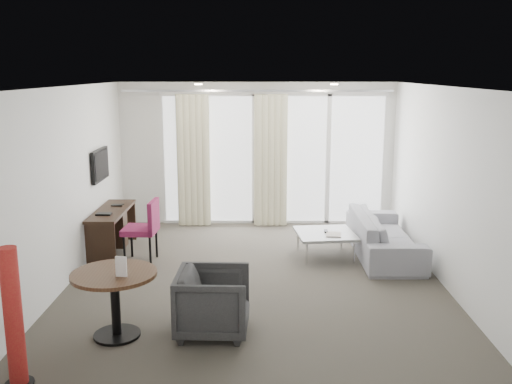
{
  "coord_description": "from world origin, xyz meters",
  "views": [
    {
      "loc": [
        0.06,
        -7.35,
        2.8
      ],
      "look_at": [
        0.0,
        0.6,
        1.1
      ],
      "focal_mm": 40.0,
      "sensor_mm": 36.0,
      "label": 1
    }
  ],
  "objects_px": {
    "round_table": "(116,305)",
    "sofa": "(384,235)",
    "red_lamp": "(13,318)",
    "rattan_chair_a": "(315,182)",
    "rattan_chair_b": "(326,183)",
    "desk_chair": "(140,231)",
    "desk": "(112,231)",
    "coffee_table": "(325,245)",
    "tub_armchair": "(213,302)"
  },
  "relations": [
    {
      "from": "round_table",
      "to": "tub_armchair",
      "type": "height_order",
      "value": "round_table"
    },
    {
      "from": "rattan_chair_a",
      "to": "rattan_chair_b",
      "type": "relative_size",
      "value": 0.99
    },
    {
      "from": "coffee_table",
      "to": "rattan_chair_b",
      "type": "relative_size",
      "value": 0.95
    },
    {
      "from": "desk",
      "to": "red_lamp",
      "type": "bearing_deg",
      "value": -88.17
    },
    {
      "from": "rattan_chair_a",
      "to": "red_lamp",
      "type": "bearing_deg",
      "value": -107.87
    },
    {
      "from": "desk",
      "to": "red_lamp",
      "type": "xyz_separation_m",
      "value": [
        0.12,
        -3.88,
        0.31
      ]
    },
    {
      "from": "rattan_chair_a",
      "to": "sofa",
      "type": "bearing_deg",
      "value": -71.51
    },
    {
      "from": "coffee_table",
      "to": "desk",
      "type": "bearing_deg",
      "value": 176.28
    },
    {
      "from": "red_lamp",
      "to": "coffee_table",
      "type": "height_order",
      "value": "red_lamp"
    },
    {
      "from": "tub_armchair",
      "to": "coffee_table",
      "type": "height_order",
      "value": "tub_armchair"
    },
    {
      "from": "red_lamp",
      "to": "tub_armchair",
      "type": "xyz_separation_m",
      "value": [
        1.69,
        1.06,
        -0.3
      ]
    },
    {
      "from": "rattan_chair_b",
      "to": "red_lamp",
      "type": "bearing_deg",
      "value": -130.87
    },
    {
      "from": "desk",
      "to": "red_lamp",
      "type": "relative_size",
      "value": 1.11
    },
    {
      "from": "coffee_table",
      "to": "rattan_chair_b",
      "type": "bearing_deg",
      "value": 83.6
    },
    {
      "from": "coffee_table",
      "to": "sofa",
      "type": "height_order",
      "value": "sofa"
    },
    {
      "from": "desk_chair",
      "to": "rattan_chair_a",
      "type": "relative_size",
      "value": 1.04
    },
    {
      "from": "tub_armchair",
      "to": "desk",
      "type": "bearing_deg",
      "value": 34.3
    },
    {
      "from": "coffee_table",
      "to": "tub_armchair",
      "type": "bearing_deg",
      "value": -119.9
    },
    {
      "from": "rattan_chair_a",
      "to": "round_table",
      "type": "bearing_deg",
      "value": -106.33
    },
    {
      "from": "red_lamp",
      "to": "coffee_table",
      "type": "distance_m",
      "value": 4.87
    },
    {
      "from": "desk",
      "to": "tub_armchair",
      "type": "distance_m",
      "value": 3.35
    },
    {
      "from": "round_table",
      "to": "rattan_chair_b",
      "type": "distance_m",
      "value": 6.92
    },
    {
      "from": "round_table",
      "to": "tub_armchair",
      "type": "distance_m",
      "value": 1.04
    },
    {
      "from": "tub_armchair",
      "to": "desk_chair",
      "type": "bearing_deg",
      "value": 29.82
    },
    {
      "from": "desk",
      "to": "desk_chair",
      "type": "height_order",
      "value": "desk_chair"
    },
    {
      "from": "desk",
      "to": "tub_armchair",
      "type": "height_order",
      "value": "tub_armchair"
    },
    {
      "from": "desk",
      "to": "rattan_chair_b",
      "type": "xyz_separation_m",
      "value": [
        3.71,
        3.36,
        0.11
      ]
    },
    {
      "from": "rattan_chair_b",
      "to": "sofa",
      "type": "bearing_deg",
      "value": -96.07
    },
    {
      "from": "desk",
      "to": "rattan_chair_b",
      "type": "height_order",
      "value": "rattan_chair_b"
    },
    {
      "from": "desk_chair",
      "to": "round_table",
      "type": "relative_size",
      "value": 1.04
    },
    {
      "from": "tub_armchair",
      "to": "rattan_chair_a",
      "type": "xyz_separation_m",
      "value": [
        1.68,
        6.26,
        0.1
      ]
    },
    {
      "from": "red_lamp",
      "to": "round_table",
      "type": "bearing_deg",
      "value": 56.13
    },
    {
      "from": "red_lamp",
      "to": "rattan_chair_a",
      "type": "bearing_deg",
      "value": 65.31
    },
    {
      "from": "red_lamp",
      "to": "coffee_table",
      "type": "bearing_deg",
      "value": 49.0
    },
    {
      "from": "desk",
      "to": "desk_chair",
      "type": "distance_m",
      "value": 0.69
    },
    {
      "from": "desk_chair",
      "to": "sofa",
      "type": "xyz_separation_m",
      "value": [
        3.7,
        0.33,
        -0.15
      ]
    },
    {
      "from": "rattan_chair_a",
      "to": "rattan_chair_b",
      "type": "distance_m",
      "value": 0.23
    },
    {
      "from": "round_table",
      "to": "sofa",
      "type": "relative_size",
      "value": 0.41
    },
    {
      "from": "red_lamp",
      "to": "sofa",
      "type": "xyz_separation_m",
      "value": [
        4.1,
        3.77,
        -0.33
      ]
    },
    {
      "from": "desk_chair",
      "to": "round_table",
      "type": "bearing_deg",
      "value": -80.82
    },
    {
      "from": "tub_armchair",
      "to": "rattan_chair_a",
      "type": "height_order",
      "value": "rattan_chair_a"
    },
    {
      "from": "red_lamp",
      "to": "desk_chair",
      "type": "bearing_deg",
      "value": 83.3
    },
    {
      "from": "red_lamp",
      "to": "rattan_chair_a",
      "type": "relative_size",
      "value": 1.44
    },
    {
      "from": "desk_chair",
      "to": "rattan_chair_b",
      "type": "relative_size",
      "value": 1.03
    },
    {
      "from": "desk",
      "to": "rattan_chair_a",
      "type": "xyz_separation_m",
      "value": [
        3.49,
        3.45,
        0.11
      ]
    },
    {
      "from": "sofa",
      "to": "rattan_chair_a",
      "type": "distance_m",
      "value": 3.63
    },
    {
      "from": "red_lamp",
      "to": "rattan_chair_b",
      "type": "xyz_separation_m",
      "value": [
        3.58,
        7.24,
        -0.2
      ]
    },
    {
      "from": "round_table",
      "to": "sofa",
      "type": "height_order",
      "value": "round_table"
    },
    {
      "from": "round_table",
      "to": "coffee_table",
      "type": "height_order",
      "value": "round_table"
    },
    {
      "from": "desk",
      "to": "tub_armchair",
      "type": "relative_size",
      "value": 1.86
    }
  ]
}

